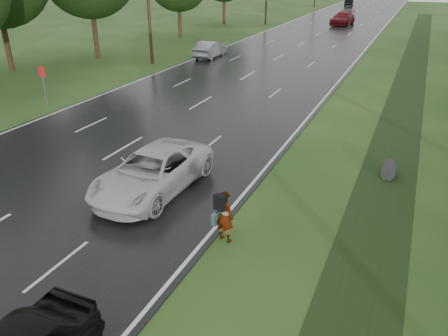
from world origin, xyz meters
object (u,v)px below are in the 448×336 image
Objects in this scene: white_pickup at (153,171)px; silver_sedan at (210,49)px; pedestrian at (224,216)px; road_sign at (43,78)px.

white_pickup reaches higher than silver_sedan.
silver_sedan is (-13.07, 26.33, -0.10)m from pedestrian.
silver_sedan is at bearing -49.11° from pedestrian.
pedestrian reaches higher than silver_sedan.
pedestrian reaches higher than white_pickup.
road_sign is at bearing -14.88° from pedestrian.
white_pickup is (12.04, -7.00, -0.83)m from road_sign.
white_pickup is at bearing -30.17° from road_sign.
pedestrian is 4.17m from white_pickup.
pedestrian is 29.39m from silver_sedan.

